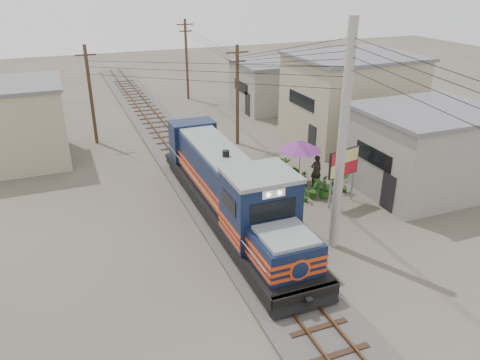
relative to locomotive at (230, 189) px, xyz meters
name	(u,v)px	position (x,y,z in m)	size (l,w,h in m)	color
ground	(258,255)	(0.00, -3.49, -1.69)	(120.00, 120.00, 0.00)	#473F35
ballast	(194,171)	(0.00, 6.51, -1.61)	(3.60, 70.00, 0.16)	#595651
track	(194,169)	(0.00, 6.51, -1.43)	(1.15, 70.00, 0.12)	#51331E
locomotive	(230,189)	(0.00, 0.00, 0.00)	(2.85, 15.52, 3.85)	black
utility_pole_main	(342,142)	(3.50, -3.99, 3.31)	(0.40, 0.40, 10.00)	#9E9B93
wooden_pole_mid	(237,94)	(4.50, 10.51, 1.99)	(1.60, 0.24, 7.00)	#4C3826
wooden_pole_far	(187,58)	(4.80, 24.51, 2.24)	(1.60, 0.24, 7.50)	#4C3826
wooden_pole_left	(91,93)	(-5.00, 14.51, 1.99)	(1.60, 0.24, 7.00)	#4C3826
power_lines	(194,52)	(-0.14, 5.01, 5.87)	(9.65, 19.00, 3.30)	black
shophouse_front	(425,150)	(11.50, -0.49, 0.67)	(7.35, 6.30, 4.70)	gray
shophouse_mid	(350,98)	(12.50, 8.51, 1.42)	(8.40, 7.35, 6.20)	tan
shophouse_back	(272,85)	(11.00, 18.51, 0.42)	(6.30, 6.30, 4.20)	gray
shophouse_left	(15,123)	(-10.00, 12.51, 0.92)	(6.30, 6.30, 5.20)	tan
billboard	(344,164)	(6.12, -0.53, 0.61)	(2.00, 0.57, 3.13)	#99999E
market_umbrella	(301,145)	(5.27, 2.60, 0.71)	(2.63, 2.63, 2.73)	black
vendor	(316,171)	(6.05, 2.01, -0.74)	(0.69, 0.45, 1.89)	black
plant_nursery	(307,183)	(5.22, 1.56, -1.19)	(3.57, 3.39, 1.12)	#225819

